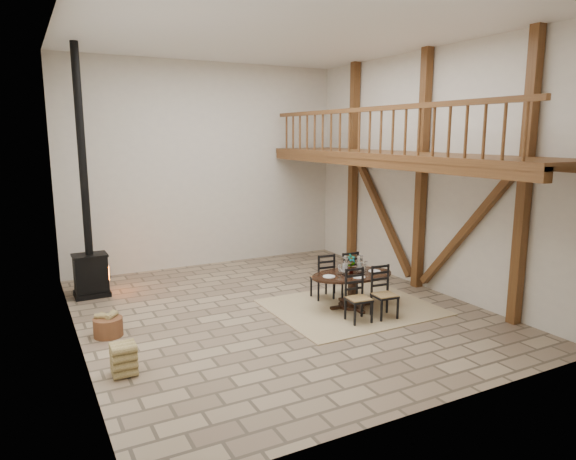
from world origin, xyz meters
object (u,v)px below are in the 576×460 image
dining_table (352,288)px  log_stack (124,359)px  log_basket (108,326)px  wood_stove (89,243)px

dining_table → log_stack: size_ratio=4.12×
log_basket → log_stack: size_ratio=1.03×
dining_table → wood_stove: size_ratio=0.38×
wood_stove → log_basket: 2.56m
log_basket → wood_stove: bearing=88.9°
wood_stove → log_basket: wood_stove is taller
dining_table → log_basket: size_ratio=3.99×
log_basket → log_stack: log_stack is taller
log_basket → log_stack: bearing=-91.0°
log_stack → log_basket: bearing=89.0°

